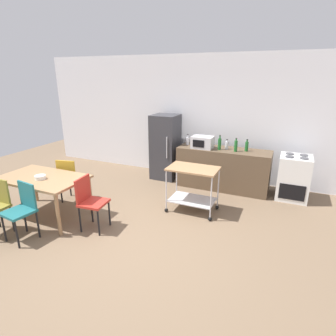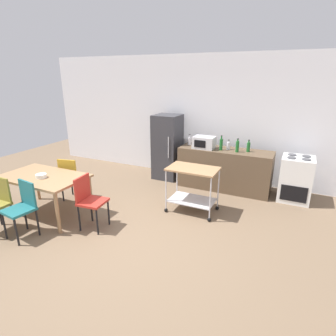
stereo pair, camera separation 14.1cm
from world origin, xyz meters
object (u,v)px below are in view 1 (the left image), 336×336
(stove_oven, at_px, (294,178))
(bottle_sesame_oil, at_px, (236,146))
(chair_teal, at_px, (22,208))
(bottle_soda, at_px, (188,141))
(bottle_vinegar, at_px, (247,146))
(bottle_sparkling_water, at_px, (220,144))
(kitchen_cart, at_px, (193,182))
(dining_table, at_px, (43,181))
(chair_red, at_px, (90,200))
(chair_mustard, at_px, (70,177))
(refrigerator, at_px, (165,147))
(fruit_bowl, at_px, (40,177))
(bottle_hot_sauce, at_px, (227,145))
(microwave, at_px, (203,142))

(stove_oven, relative_size, bottle_sesame_oil, 3.20)
(chair_teal, distance_m, bottle_soda, 3.67)
(chair_teal, height_order, bottle_vinegar, bottle_vinegar)
(bottle_vinegar, bearing_deg, bottle_sesame_oil, -149.12)
(bottle_sesame_oil, bearing_deg, bottle_sparkling_water, 178.33)
(kitchen_cart, distance_m, bottle_sparkling_water, 1.35)
(dining_table, relative_size, chair_red, 1.69)
(chair_mustard, height_order, bottle_vinegar, bottle_vinegar)
(stove_oven, bearing_deg, refrigerator, 178.40)
(refrigerator, distance_m, fruit_bowl, 2.99)
(chair_red, distance_m, bottle_hot_sauce, 3.12)
(chair_teal, relative_size, stove_oven, 0.97)
(chair_teal, distance_m, chair_red, 1.00)
(dining_table, bearing_deg, bottle_hot_sauce, 44.93)
(chair_mustard, bearing_deg, microwave, -151.93)
(bottle_soda, bearing_deg, chair_mustard, -130.94)
(chair_teal, relative_size, chair_mustard, 1.00)
(bottle_sparkling_water, height_order, fruit_bowl, bottle_sparkling_water)
(bottle_soda, bearing_deg, fruit_bowl, -121.01)
(microwave, bearing_deg, chair_red, -113.48)
(bottle_vinegar, bearing_deg, microwave, -172.86)
(microwave, bearing_deg, dining_table, -130.12)
(stove_oven, xyz_separation_m, bottle_vinegar, (-0.98, 0.01, 0.55))
(dining_table, xyz_separation_m, bottle_vinegar, (3.05, 2.63, 0.34))
(refrigerator, height_order, microwave, refrigerator)
(bottle_hot_sauce, bearing_deg, bottle_vinegar, 0.94)
(bottle_soda, bearing_deg, bottle_sparkling_water, -11.05)
(chair_teal, distance_m, microwave, 3.71)
(chair_red, height_order, stove_oven, stove_oven)
(bottle_soda, bearing_deg, refrigerator, 176.77)
(bottle_sesame_oil, bearing_deg, bottle_vinegar, 30.88)
(bottle_sparkling_water, bearing_deg, fruit_bowl, -133.16)
(microwave, xyz_separation_m, bottle_sparkling_water, (0.38, 0.00, 0.00))
(refrigerator, relative_size, bottle_soda, 6.36)
(chair_mustard, height_order, kitchen_cart, chair_mustard)
(refrigerator, relative_size, bottle_sesame_oil, 5.40)
(chair_red, xyz_separation_m, fruit_bowl, (-0.96, -0.07, 0.27))
(stove_oven, xyz_separation_m, bottle_soda, (-2.32, 0.05, 0.54))
(chair_mustard, relative_size, microwave, 1.93)
(microwave, bearing_deg, refrigerator, 169.09)
(dining_table, distance_m, chair_mustard, 0.69)
(stove_oven, distance_m, kitchen_cart, 2.18)
(bottle_sparkling_water, relative_size, fruit_bowl, 1.76)
(bottle_sparkling_water, bearing_deg, stove_oven, 3.89)
(dining_table, relative_size, chair_mustard, 1.69)
(bottle_sesame_oil, bearing_deg, chair_teal, -129.22)
(chair_teal, bearing_deg, bottle_sesame_oil, 58.31)
(chair_red, relative_size, microwave, 1.93)
(refrigerator, distance_m, kitchen_cart, 1.89)
(bottle_soda, xyz_separation_m, bottle_sparkling_water, (0.78, -0.15, 0.04))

